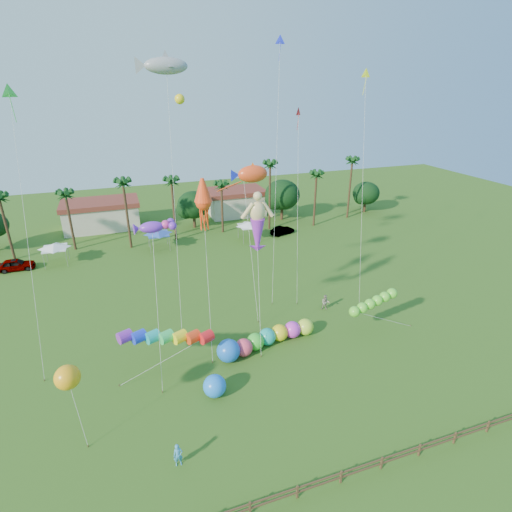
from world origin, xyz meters
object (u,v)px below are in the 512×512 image
object	(u,v)px
spectator_a	(178,455)
blue_ball	(215,386)
spectator_b	(325,302)
car_a	(16,265)
caterpillar_inflatable	(263,339)
car_b	(282,230)

from	to	relation	value
spectator_a	blue_ball	xyz separation A→B (m)	(3.79, 5.42, 0.08)
spectator_b	blue_ball	distance (m)	17.18
car_a	spectator_a	size ratio (longest dim) A/B	2.77
car_a	blue_ball	bearing A→B (deg)	-148.08
spectator_a	blue_ball	distance (m)	6.61
caterpillar_inflatable	blue_ball	distance (m)	7.51
blue_ball	car_b	bearing A→B (deg)	58.96
spectator_a	blue_ball	bearing A→B (deg)	57.72
spectator_a	caterpillar_inflatable	distance (m)	13.97
car_b	caterpillar_inflatable	world-z (taller)	caterpillar_inflatable
car_b	spectator_b	world-z (taller)	spectator_b
car_a	spectator_a	distance (m)	40.28
car_b	car_a	bearing A→B (deg)	73.54
car_a	spectator_b	bearing A→B (deg)	-123.37
car_a	car_b	size ratio (longest dim) A/B	1.13
spectator_b	spectator_a	bearing A→B (deg)	-115.30
spectator_a	car_a	bearing A→B (deg)	115.56
spectator_b	car_b	bearing A→B (deg)	105.52
spectator_b	blue_ball	bearing A→B (deg)	-121.92
spectator_b	blue_ball	xyz separation A→B (m)	(-14.73, -8.85, 0.04)
spectator_a	blue_ball	size ratio (longest dim) A/B	0.92
car_b	spectator_a	xyz separation A→B (m)	(-23.36, -37.94, 0.16)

